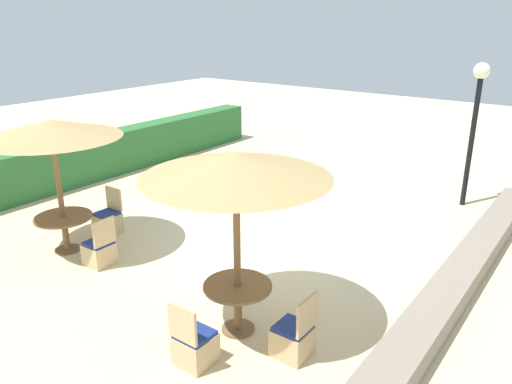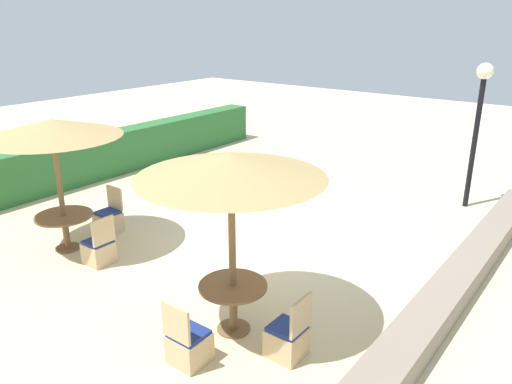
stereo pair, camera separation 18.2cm
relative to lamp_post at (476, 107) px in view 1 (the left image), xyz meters
name	(u,v)px [view 1 (the left image)]	position (x,y,z in m)	size (l,w,h in m)	color
ground_plane	(280,240)	(-4.26, 2.41, -2.35)	(40.00, 40.00, 0.00)	beige
hedge_row	(83,160)	(-4.26, 8.80, -1.75)	(13.00, 0.70, 1.19)	#2D6B33
stone_border	(456,282)	(-4.26, -1.03, -2.16)	(10.00, 0.56, 0.39)	gray
lamp_post	(476,107)	(0.00, 0.00, 0.00)	(0.36, 0.36, 3.32)	black
parasol_back_left	(51,129)	(-7.09, 5.45, 0.02)	(2.49, 2.49, 2.55)	brown
round_table_back_left	(64,224)	(-7.09, 5.45, -1.80)	(1.07, 1.07, 0.70)	brown
patio_chair_back_left_south	(100,251)	(-7.07, 4.45, -2.09)	(0.46, 0.46, 0.93)	tan
patio_chair_back_left_east	(108,221)	(-6.07, 5.49, -2.09)	(0.46, 0.46, 0.93)	tan
parasol_front_left	(236,166)	(-7.16, 1.19, 0.10)	(2.52, 2.52, 2.63)	brown
round_table_front_left	(238,296)	(-7.16, 1.19, -1.80)	(0.97, 0.97, 0.73)	brown
patio_chair_front_left_west	(194,346)	(-8.07, 1.19, -2.09)	(0.46, 0.46, 0.93)	tan
patio_chair_front_left_south	(293,338)	(-7.17, 0.25, -2.09)	(0.46, 0.46, 0.93)	tan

